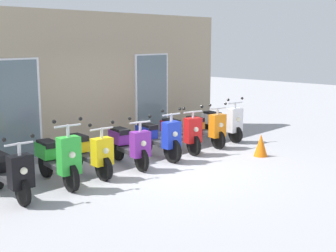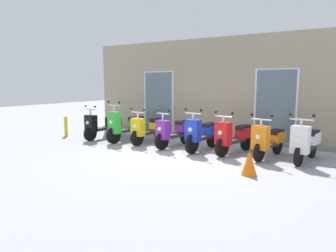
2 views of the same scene
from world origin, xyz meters
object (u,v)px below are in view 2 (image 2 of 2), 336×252
object	(u,v)px
scooter_black	(103,125)
scooter_white	(306,142)
scooter_yellow	(149,129)
traffic_cone	(249,163)
curb_bollard	(66,126)
scooter_blue	(202,133)
scooter_purple	(174,131)
scooter_red	(235,136)
scooter_orange	(269,140)
scooter_green	(126,126)

from	to	relation	value
scooter_black	scooter_white	xyz separation A→B (m)	(6.29, 0.10, 0.02)
scooter_yellow	traffic_cone	xyz separation A→B (m)	(3.63, -1.75, -0.20)
traffic_cone	curb_bollard	bearing A→B (deg)	169.06
scooter_blue	scooter_purple	bearing A→B (deg)	179.56
scooter_red	scooter_white	distance (m)	1.73
scooter_yellow	scooter_orange	size ratio (longest dim) A/B	1.05
scooter_black	scooter_white	distance (m)	6.29
scooter_yellow	scooter_white	world-z (taller)	scooter_white
scooter_red	traffic_cone	bearing A→B (deg)	-63.27
scooter_purple	scooter_red	world-z (taller)	scooter_red
scooter_green	scooter_white	xyz separation A→B (m)	(5.30, 0.11, -0.03)
scooter_purple	scooter_white	xyz separation A→B (m)	(3.51, 0.10, -0.00)
scooter_yellow	scooter_red	bearing A→B (deg)	-0.78
scooter_orange	scooter_white	xyz separation A→B (m)	(0.84, 0.06, 0.02)
scooter_red	scooter_yellow	bearing A→B (deg)	179.22
traffic_cone	curb_bollard	size ratio (longest dim) A/B	0.74
scooter_red	traffic_cone	xyz separation A→B (m)	(0.86, -1.72, -0.22)
scooter_red	scooter_white	size ratio (longest dim) A/B	1.07
scooter_white	traffic_cone	world-z (taller)	scooter_white
scooter_purple	curb_bollard	xyz separation A→B (m)	(-4.26, -0.30, -0.13)
scooter_purple	scooter_red	distance (m)	1.78
scooter_green	scooter_white	distance (m)	5.31
scooter_yellow	scooter_red	world-z (taller)	scooter_red
scooter_white	scooter_orange	bearing A→B (deg)	-175.77
scooter_orange	traffic_cone	world-z (taller)	scooter_orange
scooter_blue	curb_bollard	world-z (taller)	scooter_blue
scooter_yellow	scooter_white	distance (m)	4.50
scooter_red	scooter_white	xyz separation A→B (m)	(1.73, 0.02, 0.00)
scooter_purple	traffic_cone	size ratio (longest dim) A/B	2.93
scooter_white	scooter_red	bearing A→B (deg)	-179.35
scooter_black	scooter_purple	bearing A→B (deg)	-0.12
scooter_green	scooter_blue	xyz separation A→B (m)	(2.69, -0.00, -0.02)
scooter_black	scooter_purple	distance (m)	2.78
scooter_black	scooter_white	size ratio (longest dim) A/B	1.07
traffic_cone	scooter_red	bearing A→B (deg)	116.73
curb_bollard	scooter_red	bearing A→B (deg)	3.62
scooter_green	scooter_purple	world-z (taller)	scooter_green
scooter_green	scooter_orange	world-z (taller)	scooter_green
scooter_green	scooter_orange	bearing A→B (deg)	0.62
scooter_black	scooter_blue	xyz separation A→B (m)	(3.67, -0.01, 0.02)
scooter_purple	scooter_orange	bearing A→B (deg)	0.90
scooter_red	traffic_cone	world-z (taller)	scooter_red
scooter_green	traffic_cone	bearing A→B (deg)	-20.13
scooter_black	scooter_blue	bearing A→B (deg)	-0.20
scooter_black	curb_bollard	world-z (taller)	scooter_black
scooter_green	scooter_orange	size ratio (longest dim) A/B	1.07
scooter_purple	scooter_yellow	bearing A→B (deg)	172.94
scooter_yellow	traffic_cone	distance (m)	4.03
traffic_cone	scooter_blue	bearing A→B (deg)	137.10
traffic_cone	curb_bollard	distance (m)	7.03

